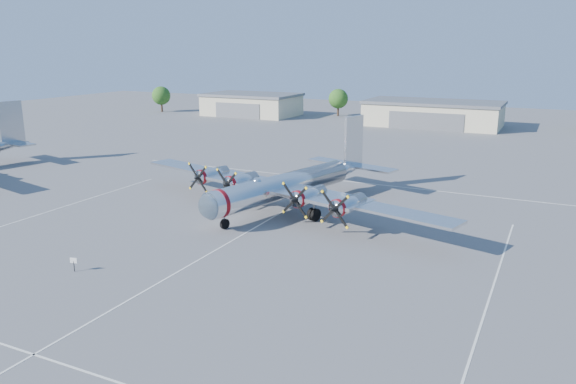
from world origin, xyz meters
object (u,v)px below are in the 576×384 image
at_px(tree_west, 338,99).
at_px(hangar_center, 433,113).
at_px(info_placard, 74,262).
at_px(main_bomber_b29, 290,208).
at_px(hangar_west, 252,104).
at_px(tree_far_west, 161,96).

bearing_deg(tree_west, hangar_center, -17.82).
bearing_deg(info_placard, main_bomber_b29, 59.35).
distance_m(hangar_west, main_bomber_b29, 84.40).
bearing_deg(hangar_west, hangar_center, -0.00).
xyz_separation_m(hangar_west, tree_far_west, (-25.00, -3.96, 1.51)).
distance_m(tree_west, main_bomber_b29, 83.31).
bearing_deg(main_bomber_b29, hangar_west, 137.54).
height_order(hangar_center, main_bomber_b29, hangar_center).
bearing_deg(hangar_west, tree_far_west, -170.99).
bearing_deg(main_bomber_b29, tree_far_west, 151.38).
height_order(main_bomber_b29, info_placard, main_bomber_b29).
xyz_separation_m(tree_far_west, info_placard, (62.82, -90.17, -3.44)).
xyz_separation_m(tree_west, info_placard, (17.82, -102.17, -3.44)).
relative_size(hangar_center, tree_far_west, 4.31).
bearing_deg(tree_far_west, info_placard, -55.13).
bearing_deg(tree_west, hangar_west, -158.11).
bearing_deg(info_placard, tree_west, 86.88).
relative_size(main_bomber_b29, info_placard, 35.86).
height_order(tree_west, info_placard, tree_west).
distance_m(tree_far_west, info_placard, 109.95).
xyz_separation_m(hangar_west, hangar_center, (45.00, -0.00, -0.00)).
height_order(hangar_center, tree_far_west, tree_far_west).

